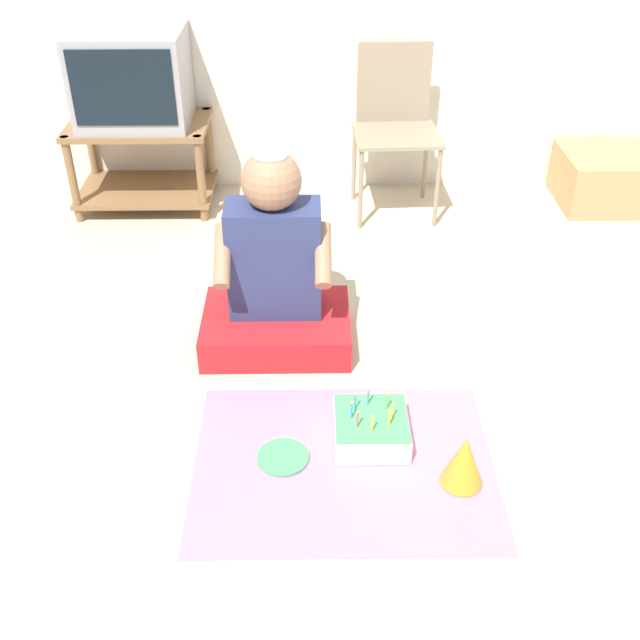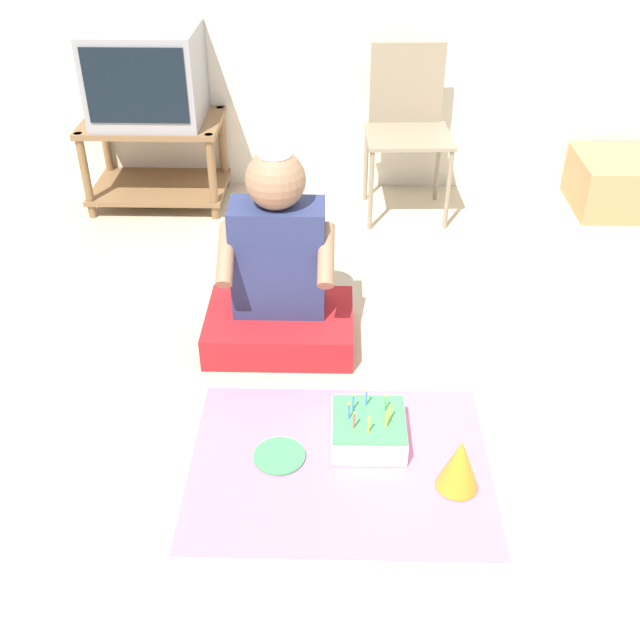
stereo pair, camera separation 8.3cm
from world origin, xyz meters
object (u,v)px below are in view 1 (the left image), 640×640
at_px(birthday_cake, 371,428).
at_px(cardboard_box_stack, 605,179).
at_px(paper_plate, 283,457).
at_px(person_seated, 275,278).
at_px(folding_chair, 395,118).
at_px(tv, 132,77).
at_px(party_hat_blue, 464,460).

bearing_deg(birthday_cake, cardboard_box_stack, 53.22).
height_order(birthday_cake, paper_plate, birthday_cake).
distance_m(cardboard_box_stack, paper_plate, 2.66).
distance_m(cardboard_box_stack, person_seated, 2.21).
bearing_deg(folding_chair, tv, 178.02).
relative_size(person_seated, paper_plate, 4.99).
bearing_deg(person_seated, paper_plate, -86.52).
height_order(tv, cardboard_box_stack, tv).
height_order(folding_chair, paper_plate, folding_chair).
xyz_separation_m(cardboard_box_stack, paper_plate, (-1.74, -2.00, -0.13)).
bearing_deg(person_seated, tv, 120.04).
xyz_separation_m(folding_chair, paper_plate, (-0.55, -1.98, -0.49)).
height_order(tv, party_hat_blue, tv).
bearing_deg(tv, person_seated, -59.96).
bearing_deg(person_seated, cardboard_box_stack, 36.07).
height_order(person_seated, party_hat_blue, person_seated).
height_order(cardboard_box_stack, party_hat_blue, cardboard_box_stack).
height_order(person_seated, paper_plate, person_seated).
relative_size(birthday_cake, party_hat_blue, 1.33).
relative_size(person_seated, party_hat_blue, 4.63).
bearing_deg(tv, cardboard_box_stack, -0.54).
relative_size(tv, party_hat_blue, 2.91).
xyz_separation_m(cardboard_box_stack, person_seated, (-1.78, -1.30, 0.15)).
xyz_separation_m(tv, party_hat_blue, (1.40, -2.14, -0.60)).
xyz_separation_m(person_seated, party_hat_blue, (0.63, -0.82, -0.20)).
bearing_deg(folding_chair, party_hat_blue, -88.89).
xyz_separation_m(folding_chair, birthday_cake, (-0.24, -1.89, -0.45)).
relative_size(folding_chair, person_seated, 0.97).
relative_size(birthday_cake, paper_plate, 1.43).
bearing_deg(birthday_cake, folding_chair, 82.67).
xyz_separation_m(person_seated, birthday_cake, (0.35, -0.62, -0.24)).
height_order(tv, birthday_cake, tv).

